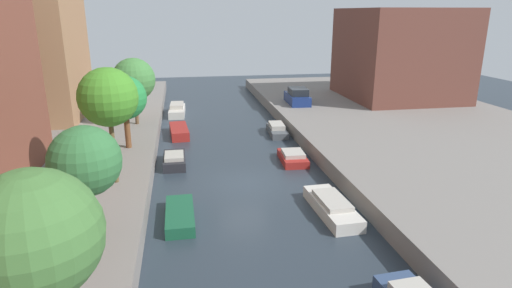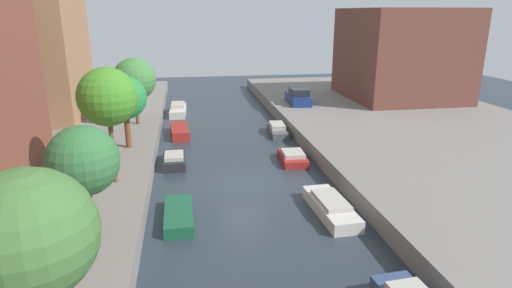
{
  "view_description": "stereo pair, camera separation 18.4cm",
  "coord_description": "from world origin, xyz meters",
  "px_view_note": "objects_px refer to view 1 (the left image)",
  "views": [
    {
      "loc": [
        -3.16,
        -21.99,
        9.18
      ],
      "look_at": [
        1.5,
        4.5,
        0.87
      ],
      "focal_mm": 30.03,
      "sensor_mm": 36.0,
      "label": 1
    },
    {
      "loc": [
        -2.98,
        -22.02,
        9.18
      ],
      "look_at": [
        1.5,
        4.5,
        0.87
      ],
      "focal_mm": 30.03,
      "sensor_mm": 36.0,
      "label": 2
    }
  ],
  "objects_px": {
    "street_tree_1": "(85,162)",
    "moored_boat_right_4": "(277,130)",
    "street_tree_4": "(134,80)",
    "moored_boat_left_2": "(180,215)",
    "moored_boat_left_3": "(174,160)",
    "moored_boat_left_4": "(179,131)",
    "street_tree_2": "(108,98)",
    "street_tree_0": "(34,236)",
    "parked_car": "(297,97)",
    "moored_boat_left_5": "(177,110)",
    "low_block_right": "(400,54)",
    "moored_boat_right_3": "(293,157)",
    "moored_boat_right_2": "(332,207)",
    "street_tree_3": "(124,98)"
  },
  "relations": [
    {
      "from": "low_block_right",
      "to": "street_tree_4",
      "type": "bearing_deg",
      "value": -165.06
    },
    {
      "from": "low_block_right",
      "to": "moored_boat_left_3",
      "type": "xyz_separation_m",
      "value": [
        -21.82,
        -13.64,
        -4.92
      ]
    },
    {
      "from": "moored_boat_right_2",
      "to": "moored_boat_right_4",
      "type": "distance_m",
      "value": 14.01
    },
    {
      "from": "street_tree_2",
      "to": "moored_boat_right_3",
      "type": "bearing_deg",
      "value": 21.94
    },
    {
      "from": "street_tree_2",
      "to": "moored_boat_left_3",
      "type": "distance_m",
      "value": 7.44
    },
    {
      "from": "moored_boat_left_5",
      "to": "moored_boat_right_3",
      "type": "xyz_separation_m",
      "value": [
        7.29,
        -14.64,
        -0.14
      ]
    },
    {
      "from": "moored_boat_left_5",
      "to": "moored_boat_right_3",
      "type": "distance_m",
      "value": 16.36
    },
    {
      "from": "street_tree_4",
      "to": "moored_boat_right_2",
      "type": "xyz_separation_m",
      "value": [
        10.2,
        -15.21,
        -4.04
      ]
    },
    {
      "from": "street_tree_1",
      "to": "moored_boat_right_4",
      "type": "relative_size",
      "value": 1.24
    },
    {
      "from": "street_tree_4",
      "to": "moored_boat_left_2",
      "type": "distance_m",
      "value": 15.59
    },
    {
      "from": "low_block_right",
      "to": "moored_boat_left_2",
      "type": "bearing_deg",
      "value": -135.33
    },
    {
      "from": "low_block_right",
      "to": "street_tree_2",
      "type": "relative_size",
      "value": 1.9
    },
    {
      "from": "street_tree_1",
      "to": "street_tree_2",
      "type": "bearing_deg",
      "value": 90.0
    },
    {
      "from": "moored_boat_right_4",
      "to": "moored_boat_left_2",
      "type": "bearing_deg",
      "value": -119.34
    },
    {
      "from": "street_tree_0",
      "to": "street_tree_2",
      "type": "distance_m",
      "value": 11.65
    },
    {
      "from": "street_tree_3",
      "to": "street_tree_4",
      "type": "height_order",
      "value": "street_tree_4"
    },
    {
      "from": "street_tree_2",
      "to": "moored_boat_left_4",
      "type": "bearing_deg",
      "value": 74.95
    },
    {
      "from": "low_block_right",
      "to": "moored_boat_left_5",
      "type": "bearing_deg",
      "value": 179.1
    },
    {
      "from": "street_tree_2",
      "to": "street_tree_0",
      "type": "bearing_deg",
      "value": -90.0
    },
    {
      "from": "street_tree_4",
      "to": "moored_boat_left_3",
      "type": "bearing_deg",
      "value": -68.42
    },
    {
      "from": "street_tree_1",
      "to": "parked_car",
      "type": "distance_m",
      "value": 27.2
    },
    {
      "from": "street_tree_0",
      "to": "street_tree_1",
      "type": "xyz_separation_m",
      "value": [
        0.0,
        5.6,
        -0.18
      ]
    },
    {
      "from": "moored_boat_left_5",
      "to": "moored_boat_right_4",
      "type": "distance_m",
      "value": 11.2
    },
    {
      "from": "street_tree_4",
      "to": "moored_boat_right_4",
      "type": "bearing_deg",
      "value": -6.45
    },
    {
      "from": "street_tree_2",
      "to": "parked_car",
      "type": "distance_m",
      "value": 22.47
    },
    {
      "from": "low_block_right",
      "to": "moored_boat_left_5",
      "type": "height_order",
      "value": "low_block_right"
    },
    {
      "from": "street_tree_1",
      "to": "moored_boat_left_5",
      "type": "height_order",
      "value": "street_tree_1"
    },
    {
      "from": "low_block_right",
      "to": "street_tree_0",
      "type": "bearing_deg",
      "value": -129.32
    },
    {
      "from": "street_tree_1",
      "to": "moored_boat_left_4",
      "type": "bearing_deg",
      "value": 79.97
    },
    {
      "from": "moored_boat_right_2",
      "to": "moored_boat_right_3",
      "type": "relative_size",
      "value": 1.44
    },
    {
      "from": "street_tree_0",
      "to": "parked_car",
      "type": "height_order",
      "value": "street_tree_0"
    },
    {
      "from": "moored_boat_left_5",
      "to": "moored_boat_left_2",
      "type": "bearing_deg",
      "value": -89.66
    },
    {
      "from": "street_tree_0",
      "to": "moored_boat_left_4",
      "type": "height_order",
      "value": "street_tree_0"
    },
    {
      "from": "street_tree_0",
      "to": "moored_boat_right_2",
      "type": "distance_m",
      "value": 13.73
    },
    {
      "from": "parked_car",
      "to": "moored_boat_left_5",
      "type": "xyz_separation_m",
      "value": [
        -11.1,
        1.64,
        -1.18
      ]
    },
    {
      "from": "street_tree_0",
      "to": "moored_boat_right_3",
      "type": "distance_m",
      "value": 19.21
    },
    {
      "from": "street_tree_0",
      "to": "parked_car",
      "type": "distance_m",
      "value": 32.12
    },
    {
      "from": "street_tree_4",
      "to": "moored_boat_left_2",
      "type": "bearing_deg",
      "value": -78.16
    },
    {
      "from": "street_tree_1",
      "to": "parked_car",
      "type": "height_order",
      "value": "street_tree_1"
    },
    {
      "from": "moored_boat_left_3",
      "to": "moored_boat_left_4",
      "type": "bearing_deg",
      "value": 87.38
    },
    {
      "from": "moored_boat_right_3",
      "to": "street_tree_2",
      "type": "bearing_deg",
      "value": -158.06
    },
    {
      "from": "street_tree_2",
      "to": "parked_car",
      "type": "height_order",
      "value": "street_tree_2"
    },
    {
      "from": "moored_boat_right_3",
      "to": "moored_boat_left_3",
      "type": "bearing_deg",
      "value": 174.92
    },
    {
      "from": "parked_car",
      "to": "moored_boat_right_4",
      "type": "relative_size",
      "value": 1.14
    },
    {
      "from": "parked_car",
      "to": "moored_boat_right_4",
      "type": "height_order",
      "value": "parked_car"
    },
    {
      "from": "moored_boat_left_3",
      "to": "moored_boat_left_5",
      "type": "distance_m",
      "value": 13.98
    },
    {
      "from": "moored_boat_left_5",
      "to": "street_tree_4",
      "type": "bearing_deg",
      "value": -113.17
    },
    {
      "from": "moored_boat_left_2",
      "to": "moored_boat_left_4",
      "type": "distance_m",
      "value": 14.4
    },
    {
      "from": "moored_boat_left_3",
      "to": "moored_boat_right_2",
      "type": "relative_size",
      "value": 0.69
    },
    {
      "from": "moored_boat_left_5",
      "to": "street_tree_0",
      "type": "bearing_deg",
      "value": -95.56
    }
  ]
}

